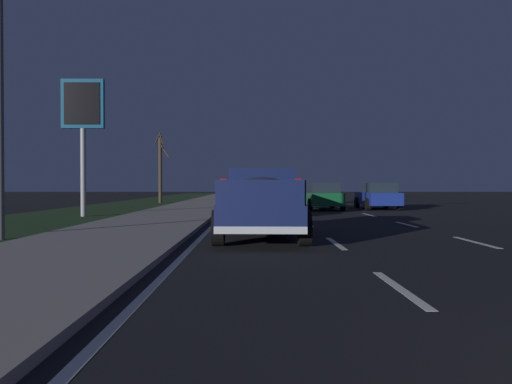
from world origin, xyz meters
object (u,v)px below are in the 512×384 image
gas_price_sign (83,114)px  bare_tree_far (160,167)px  sedan_black (264,199)px  street_light_near (12,72)px  sedan_tan (254,193)px  pickup_truck (262,201)px  sedan_blue (378,196)px  sedan_green (322,196)px

gas_price_sign → bare_tree_far: 16.40m
sedan_black → street_light_near: bearing=145.9°
sedan_black → sedan_tan: same height
pickup_truck → street_light_near: 7.28m
sedan_black → sedan_blue: same height
gas_price_sign → sedan_tan: bearing=-24.7°
sedan_tan → gas_price_sign: 18.84m
gas_price_sign → sedan_green: bearing=-62.4°
sedan_black → sedan_tan: size_ratio=1.00×
sedan_tan → gas_price_sign: gas_price_sign is taller
sedan_black → sedan_blue: size_ratio=1.00×
street_light_near → bare_tree_far: bearing=2.5°
pickup_truck → bare_tree_far: (24.98, 7.55, 1.86)m
sedan_blue → bare_tree_far: 17.73m
sedan_green → sedan_blue: same height
sedan_blue → sedan_tan: bearing=35.3°
pickup_truck → sedan_blue: pickup_truck is taller
pickup_truck → sedan_tan: (25.45, 0.19, -0.20)m
pickup_truck → sedan_tan: pickup_truck is taller
street_light_near → sedan_black: bearing=-34.1°
sedan_blue → sedan_tan: (10.26, 7.27, 0.00)m
pickup_truck → street_light_near: size_ratio=0.78×
sedan_green → sedan_black: same height
bare_tree_far → sedan_tan: bearing=-86.4°
sedan_blue → bare_tree_far: bearing=56.2°
sedan_tan → bare_tree_far: (-0.46, 7.35, 2.06)m
street_light_near → sedan_green: bearing=-33.7°
gas_price_sign → sedan_black: bearing=-85.4°
pickup_truck → street_light_near: street_light_near is taller
sedan_green → bare_tree_far: 15.37m
sedan_black → sedan_blue: bearing=-49.4°
pickup_truck → sedan_black: 9.34m
pickup_truck → street_light_near: bearing=94.9°
sedan_green → sedan_black: bearing=147.2°
sedan_tan → sedan_blue: bearing=-144.7°
sedan_black → street_light_near: street_light_near is taller
sedan_black → bare_tree_far: bearing=26.5°
sedan_black → street_light_near: size_ratio=0.63×
pickup_truck → sedan_green: bearing=-14.2°
sedan_green → street_light_near: 18.72m
sedan_black → street_light_near: (-9.88, 6.69, 3.53)m
sedan_blue → gas_price_sign: gas_price_sign is taller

